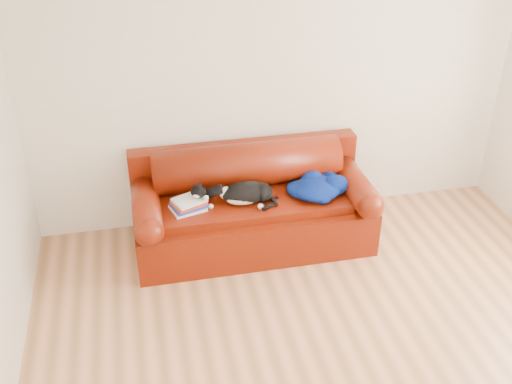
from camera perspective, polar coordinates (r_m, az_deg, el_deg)
ground at (r=4.55m, az=7.94°, el=-15.00°), size 4.50×4.50×0.00m
room_shell at (r=3.62m, az=11.58°, el=4.39°), size 4.52×4.02×2.61m
sofa_base at (r=5.43m, az=-0.32°, el=-2.75°), size 2.10×0.90×0.50m
sofa_back at (r=5.47m, az=-0.86°, el=1.28°), size 2.10×1.01×0.88m
book_stack at (r=5.11m, az=-6.44°, el=-1.18°), size 0.33×0.28×0.10m
cat at (r=5.16m, az=-0.97°, el=-0.12°), size 0.60×0.35×0.23m
blanket at (r=5.31m, az=5.93°, el=0.51°), size 0.64×0.53×0.17m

